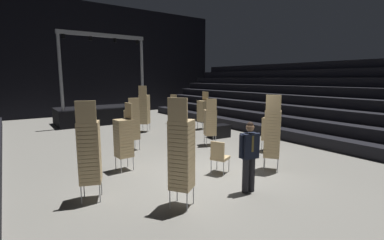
{
  "coord_description": "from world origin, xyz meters",
  "views": [
    {
      "loc": [
        -4.75,
        -5.87,
        2.68
      ],
      "look_at": [
        -0.07,
        0.94,
        1.4
      ],
      "focal_mm": 25.48,
      "sensor_mm": 36.0,
      "label": 1
    }
  ],
  "objects_px": {
    "stage_riser": "(102,113)",
    "chair_stack_front_right": "(132,124)",
    "loose_chair_near_man": "(219,155)",
    "man_with_tie": "(249,153)",
    "chair_stack_mid_left": "(124,137)",
    "chair_stack_aisle_right": "(210,122)",
    "chair_stack_rear_centre": "(175,109)",
    "chair_stack_mid_centre": "(203,110)",
    "chair_stack_aisle_left": "(272,133)",
    "equipment_road_case": "(219,131)",
    "chair_stack_rear_right": "(270,128)",
    "chair_stack_mid_right": "(182,153)",
    "chair_stack_rear_left": "(89,151)",
    "chair_stack_front_left": "(144,109)"
  },
  "relations": [
    {
      "from": "man_with_tie",
      "to": "chair_stack_mid_left",
      "type": "xyz_separation_m",
      "value": [
        -1.84,
        3.17,
        0.03
      ]
    },
    {
      "from": "chair_stack_rear_centre",
      "to": "chair_stack_rear_right",
      "type": "bearing_deg",
      "value": -33.28
    },
    {
      "from": "chair_stack_front_right",
      "to": "chair_stack_mid_centre",
      "type": "bearing_deg",
      "value": 18.58
    },
    {
      "from": "chair_stack_aisle_right",
      "to": "loose_chair_near_man",
      "type": "bearing_deg",
      "value": -99.39
    },
    {
      "from": "chair_stack_front_right",
      "to": "chair_stack_mid_centre",
      "type": "distance_m",
      "value": 5.07
    },
    {
      "from": "chair_stack_aisle_right",
      "to": "chair_stack_rear_centre",
      "type": "bearing_deg",
      "value": 97.48
    },
    {
      "from": "man_with_tie",
      "to": "chair_stack_mid_left",
      "type": "bearing_deg",
      "value": -50.66
    },
    {
      "from": "chair_stack_mid_left",
      "to": "chair_stack_rear_centre",
      "type": "relative_size",
      "value": 1.15
    },
    {
      "from": "man_with_tie",
      "to": "chair_stack_aisle_left",
      "type": "bearing_deg",
      "value": -147.64
    },
    {
      "from": "loose_chair_near_man",
      "to": "chair_stack_rear_centre",
      "type": "bearing_deg",
      "value": 131.71
    },
    {
      "from": "chair_stack_mid_left",
      "to": "chair_stack_rear_right",
      "type": "bearing_deg",
      "value": -105.36
    },
    {
      "from": "chair_stack_front_right",
      "to": "chair_stack_mid_right",
      "type": "bearing_deg",
      "value": -104.18
    },
    {
      "from": "chair_stack_rear_centre",
      "to": "chair_stack_aisle_right",
      "type": "distance_m",
      "value": 5.78
    },
    {
      "from": "chair_stack_mid_centre",
      "to": "chair_stack_aisle_right",
      "type": "relative_size",
      "value": 1.05
    },
    {
      "from": "chair_stack_front_right",
      "to": "chair_stack_rear_centre",
      "type": "relative_size",
      "value": 1.15
    },
    {
      "from": "equipment_road_case",
      "to": "chair_stack_rear_centre",
      "type": "bearing_deg",
      "value": 84.25
    },
    {
      "from": "chair_stack_front_left",
      "to": "chair_stack_aisle_left",
      "type": "distance_m",
      "value": 7.45
    },
    {
      "from": "chair_stack_aisle_right",
      "to": "equipment_road_case",
      "type": "relative_size",
      "value": 2.09
    },
    {
      "from": "chair_stack_aisle_left",
      "to": "equipment_road_case",
      "type": "xyz_separation_m",
      "value": [
        1.63,
        4.3,
        -0.82
      ]
    },
    {
      "from": "chair_stack_rear_right",
      "to": "man_with_tie",
      "type": "bearing_deg",
      "value": -164.13
    },
    {
      "from": "chair_stack_rear_right",
      "to": "stage_riser",
      "type": "bearing_deg",
      "value": 90.27
    },
    {
      "from": "chair_stack_mid_left",
      "to": "chair_stack_mid_centre",
      "type": "relative_size",
      "value": 1.0
    },
    {
      "from": "chair_stack_front_right",
      "to": "chair_stack_rear_centre",
      "type": "height_order",
      "value": "chair_stack_front_right"
    },
    {
      "from": "chair_stack_front_left",
      "to": "chair_stack_mid_right",
      "type": "bearing_deg",
      "value": -64.17
    },
    {
      "from": "chair_stack_rear_right",
      "to": "chair_stack_rear_centre",
      "type": "height_order",
      "value": "same"
    },
    {
      "from": "chair_stack_aisle_right",
      "to": "chair_stack_rear_right",
      "type": "bearing_deg",
      "value": -33.72
    },
    {
      "from": "stage_riser",
      "to": "chair_stack_rear_right",
      "type": "xyz_separation_m",
      "value": [
        3.16,
        -10.1,
        0.27
      ]
    },
    {
      "from": "loose_chair_near_man",
      "to": "chair_stack_rear_left",
      "type": "bearing_deg",
      "value": -120.57
    },
    {
      "from": "loose_chair_near_man",
      "to": "chair_stack_front_right",
      "type": "bearing_deg",
      "value": 169.53
    },
    {
      "from": "chair_stack_rear_left",
      "to": "chair_stack_aisle_right",
      "type": "relative_size",
      "value": 1.18
    },
    {
      "from": "chair_stack_mid_right",
      "to": "chair_stack_aisle_right",
      "type": "xyz_separation_m",
      "value": [
        3.8,
        3.86,
        -0.21
      ]
    },
    {
      "from": "man_with_tie",
      "to": "chair_stack_rear_left",
      "type": "height_order",
      "value": "chair_stack_rear_left"
    },
    {
      "from": "man_with_tie",
      "to": "chair_stack_front_left",
      "type": "bearing_deg",
      "value": -88.54
    },
    {
      "from": "man_with_tie",
      "to": "equipment_road_case",
      "type": "height_order",
      "value": "man_with_tie"
    },
    {
      "from": "chair_stack_mid_right",
      "to": "chair_stack_aisle_right",
      "type": "height_order",
      "value": "chair_stack_mid_right"
    },
    {
      "from": "chair_stack_mid_right",
      "to": "chair_stack_rear_left",
      "type": "height_order",
      "value": "chair_stack_mid_right"
    },
    {
      "from": "chair_stack_front_left",
      "to": "chair_stack_aisle_right",
      "type": "height_order",
      "value": "chair_stack_front_left"
    },
    {
      "from": "stage_riser",
      "to": "chair_stack_front_right",
      "type": "xyz_separation_m",
      "value": [
        -0.93,
        -7.08,
        0.39
      ]
    },
    {
      "from": "chair_stack_front_left",
      "to": "chair_stack_mid_left",
      "type": "bearing_deg",
      "value": -75.2
    },
    {
      "from": "man_with_tie",
      "to": "chair_stack_mid_centre",
      "type": "bearing_deg",
      "value": -109.89
    },
    {
      "from": "chair_stack_rear_centre",
      "to": "chair_stack_aisle_right",
      "type": "height_order",
      "value": "chair_stack_aisle_right"
    },
    {
      "from": "chair_stack_front_right",
      "to": "equipment_road_case",
      "type": "xyz_separation_m",
      "value": [
        4.09,
        -0.16,
        -0.7
      ]
    },
    {
      "from": "chair_stack_mid_right",
      "to": "chair_stack_rear_centre",
      "type": "distance_m",
      "value": 10.88
    },
    {
      "from": "chair_stack_front_left",
      "to": "chair_stack_rear_right",
      "type": "xyz_separation_m",
      "value": [
        2.22,
        -6.0,
        -0.29
      ]
    },
    {
      "from": "chair_stack_front_left",
      "to": "chair_stack_aisle_left",
      "type": "bearing_deg",
      "value": -40.09
    },
    {
      "from": "man_with_tie",
      "to": "chair_stack_front_left",
      "type": "height_order",
      "value": "chair_stack_front_left"
    },
    {
      "from": "chair_stack_front_left",
      "to": "chair_stack_rear_centre",
      "type": "bearing_deg",
      "value": 74.71
    },
    {
      "from": "chair_stack_front_right",
      "to": "loose_chair_near_man",
      "type": "distance_m",
      "value": 3.98
    },
    {
      "from": "stage_riser",
      "to": "chair_stack_mid_centre",
      "type": "height_order",
      "value": "stage_riser"
    },
    {
      "from": "chair_stack_rear_centre",
      "to": "equipment_road_case",
      "type": "bearing_deg",
      "value": -35.49
    }
  ]
}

